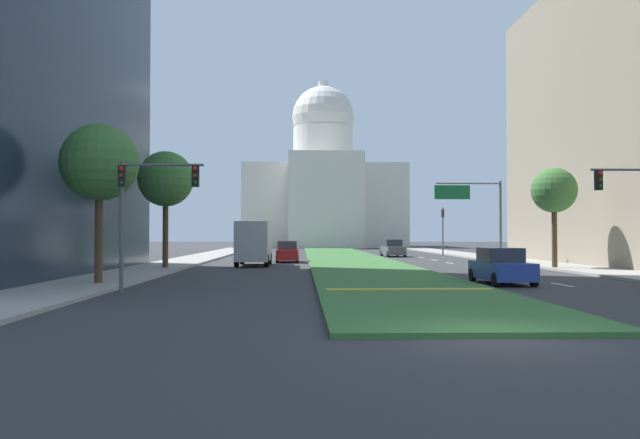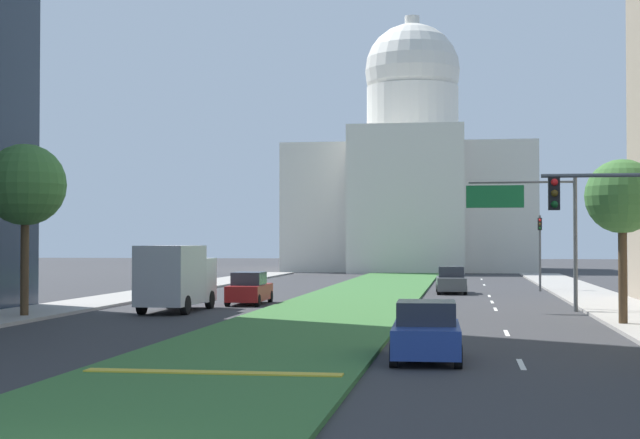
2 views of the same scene
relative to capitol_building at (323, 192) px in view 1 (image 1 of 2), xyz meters
name	(u,v)px [view 1 (image 1 of 2)]	position (x,y,z in m)	size (l,w,h in m)	color
ground_plane	(341,256)	(0.00, -51.34, -10.09)	(260.00, 260.00, 0.00)	#333335
grass_median	(345,258)	(0.00, -56.56, -10.02)	(7.21, 93.94, 0.14)	#386B33
median_curb_nose	(409,289)	(0.00, -92.69, -9.93)	(6.48, 0.50, 0.04)	gold
lane_dashes_right	(431,259)	(7.69, -59.62, -10.09)	(0.16, 63.55, 0.01)	silver
sidewalk_left	(190,260)	(-13.79, -61.78, -10.02)	(4.00, 93.94, 0.15)	#9E9991
sidewalk_right	(505,260)	(13.79, -61.78, -10.02)	(4.00, 93.94, 0.15)	#9E9991
capitol_building	(323,192)	(0.00, 0.00, 0.00)	(28.28, 27.41, 30.80)	silver
traffic_light_near_left	(143,196)	(-10.44, -92.19, -6.30)	(3.34, 0.35, 5.20)	#515456
traffic_light_far_right	(443,225)	(11.29, -48.45, -6.78)	(0.28, 0.35, 5.20)	#515456
overhead_guide_sign	(476,205)	(9.54, -67.88, -5.46)	(5.33, 0.20, 6.50)	#515456
street_tree_left_near	(99,163)	(-13.23, -88.79, -4.62)	(3.45, 3.45, 7.24)	#4C3823
street_tree_left_mid	(166,180)	(-13.01, -75.80, -4.23)	(3.61, 3.61, 7.71)	#4C3823
street_tree_right_mid	(554,191)	(12.37, -76.26, -4.96)	(2.96, 2.96, 6.67)	#4C3823
sedan_lead_stopped	(501,267)	(5.07, -88.13, -9.30)	(2.06, 4.32, 1.68)	navy
sedan_midblock	(287,252)	(-5.34, -64.86, -9.27)	(1.94, 4.70, 1.75)	maroon
sedan_distant	(393,249)	(5.29, -52.01, -9.27)	(2.09, 4.74, 1.76)	#4C5156
box_truck_delivery	(254,243)	(-7.65, -70.73, -8.42)	(2.40, 6.40, 3.20)	#BCBCC1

